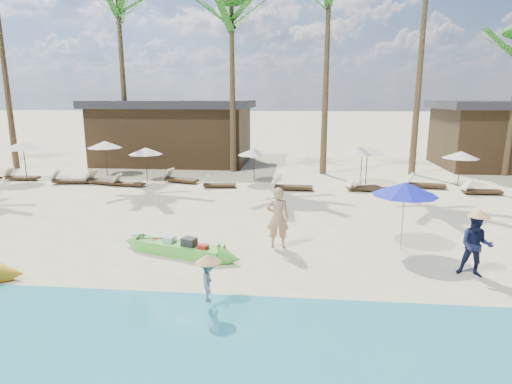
# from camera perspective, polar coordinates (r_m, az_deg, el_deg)

# --- Properties ---
(ground) EXTENTS (240.00, 240.00, 0.00)m
(ground) POSITION_cam_1_polar(r_m,az_deg,el_deg) (12.62, 2.34, -8.76)
(ground) COLOR beige
(ground) RESTS_ON ground
(wet_sand_strip) EXTENTS (240.00, 4.50, 0.01)m
(wet_sand_strip) POSITION_cam_1_polar(r_m,az_deg,el_deg) (8.19, 0.09, -21.62)
(wet_sand_strip) COLOR tan
(wet_sand_strip) RESTS_ON ground
(green_canoe) EXTENTS (4.41, 1.69, 0.58)m
(green_canoe) POSITION_cam_1_polar(r_m,az_deg,el_deg) (12.96, -10.21, -7.45)
(green_canoe) COLOR #56CD3E
(green_canoe) RESTS_ON ground
(tourist) EXTENTS (0.71, 0.48, 1.91)m
(tourist) POSITION_cam_1_polar(r_m,az_deg,el_deg) (13.17, 2.92, -3.45)
(tourist) COLOR tan
(tourist) RESTS_ON ground
(vendor_green) EXTENTS (0.98, 0.87, 1.68)m
(vendor_green) POSITION_cam_1_polar(r_m,az_deg,el_deg) (12.50, 27.25, -6.36)
(vendor_green) COLOR #141837
(vendor_green) RESTS_ON ground
(vendor_yellow) EXTENTS (0.47, 0.69, 0.98)m
(vendor_yellow) POSITION_cam_1_polar(r_m,az_deg,el_deg) (9.62, -6.33, -11.64)
(vendor_yellow) COLOR gray
(vendor_yellow) RESTS_ON ground
(blue_umbrella) EXTENTS (1.96, 1.96, 2.11)m
(blue_umbrella) POSITION_cam_1_polar(r_m,az_deg,el_deg) (13.52, 19.25, 0.41)
(blue_umbrella) COLOR #99999E
(blue_umbrella) RESTS_ON ground
(resort_parasol_2) EXTENTS (2.12, 2.12, 2.18)m
(resort_parasol_2) POSITION_cam_1_polar(r_m,az_deg,el_deg) (26.67, -28.65, 5.49)
(resort_parasol_2) COLOR #372716
(resort_parasol_2) RESTS_ON ground
(lounger_2_left) EXTENTS (1.88, 0.66, 0.63)m
(lounger_2_left) POSITION_cam_1_polar(r_m,az_deg,el_deg) (27.22, -28.90, 1.82)
(lounger_2_left) COLOR #372716
(lounger_2_left) RESTS_ON ground
(resort_parasol_3) EXTENTS (1.99, 1.99, 2.05)m
(resort_parasol_3) POSITION_cam_1_polar(r_m,az_deg,el_deg) (26.42, -19.50, 5.99)
(resort_parasol_3) COLOR #372716
(resort_parasol_3) RESTS_ON ground
(lounger_3_left) EXTENTS (2.01, 0.83, 0.66)m
(lounger_3_left) POSITION_cam_1_polar(r_m,az_deg,el_deg) (24.98, -23.72, 1.51)
(lounger_3_left) COLOR #372716
(lounger_3_left) RESTS_ON ground
(lounger_3_right) EXTENTS (2.03, 1.13, 0.66)m
(lounger_3_right) POSITION_cam_1_polar(r_m,az_deg,el_deg) (24.20, -19.92, 1.50)
(lounger_3_right) COLOR #372716
(lounger_3_right) RESTS_ON ground
(resort_parasol_4) EXTENTS (1.82, 1.82, 1.88)m
(resort_parasol_4) POSITION_cam_1_polar(r_m,az_deg,el_deg) (23.96, -14.49, 5.31)
(resort_parasol_4) COLOR #372716
(resort_parasol_4) RESTS_ON ground
(lounger_4_left) EXTENTS (1.71, 0.73, 0.56)m
(lounger_4_left) POSITION_cam_1_polar(r_m,az_deg,el_deg) (23.22, -16.76, 1.19)
(lounger_4_left) COLOR #372716
(lounger_4_left) RESTS_ON ground
(lounger_4_right) EXTENTS (2.02, 1.10, 0.66)m
(lounger_4_right) POSITION_cam_1_polar(r_m,az_deg,el_deg) (23.54, -10.18, 1.76)
(lounger_4_right) COLOR #372716
(lounger_4_right) RESTS_ON ground
(resort_parasol_5) EXTENTS (1.77, 1.77, 1.83)m
(resort_parasol_5) POSITION_cam_1_polar(r_m,az_deg,el_deg) (23.19, -0.26, 5.38)
(resort_parasol_5) COLOR #372716
(resort_parasol_5) RESTS_ON ground
(lounger_5_left) EXTENTS (1.77, 0.69, 0.59)m
(lounger_5_left) POSITION_cam_1_polar(r_m,az_deg,el_deg) (21.99, -5.20, 1.08)
(lounger_5_left) COLOR #372716
(lounger_5_left) RESTS_ON ground
(resort_parasol_6) EXTENTS (1.96, 1.96, 2.02)m
(resort_parasol_6) POSITION_cam_1_polar(r_m,az_deg,el_deg) (23.12, 13.97, 5.42)
(resort_parasol_6) COLOR #372716
(resort_parasol_6) RESTS_ON ground
(lounger_6_left) EXTENTS (2.01, 0.66, 0.68)m
(lounger_6_left) POSITION_cam_1_polar(r_m,az_deg,el_deg) (21.37, 4.64, 0.83)
(lounger_6_left) COLOR #372716
(lounger_6_left) RESTS_ON ground
(lounger_6_right) EXTENTS (1.80, 0.83, 0.59)m
(lounger_6_right) POSITION_cam_1_polar(r_m,az_deg,el_deg) (21.76, 14.98, 0.57)
(lounger_6_right) COLOR #372716
(lounger_6_right) RESTS_ON ground
(resort_parasol_7) EXTENTS (1.96, 1.96, 2.02)m
(resort_parasol_7) POSITION_cam_1_polar(r_m,az_deg,el_deg) (23.22, 14.65, 5.41)
(resort_parasol_7) COLOR #372716
(resort_parasol_7) RESTS_ON ground
(lounger_7_left) EXTENTS (1.80, 1.07, 0.58)m
(lounger_7_left) POSITION_cam_1_polar(r_m,az_deg,el_deg) (21.90, 13.84, 0.71)
(lounger_7_left) COLOR #372716
(lounger_7_left) RESTS_ON ground
(lounger_7_right) EXTENTS (2.02, 0.89, 0.66)m
(lounger_7_right) POSITION_cam_1_polar(r_m,az_deg,el_deg) (23.43, 21.41, 1.03)
(lounger_7_right) COLOR #372716
(lounger_7_right) RESTS_ON ground
(resort_parasol_8) EXTENTS (1.80, 1.80, 1.85)m
(resort_parasol_8) POSITION_cam_1_polar(r_m,az_deg,el_deg) (24.22, 25.65, 4.49)
(resort_parasol_8) COLOR #372716
(resort_parasol_8) RESTS_ON ground
(lounger_8_left) EXTENTS (1.82, 0.57, 0.62)m
(lounger_8_left) POSITION_cam_1_polar(r_m,az_deg,el_deg) (23.05, 27.65, 0.22)
(lounger_8_left) COLOR #372716
(lounger_8_left) RESTS_ON ground
(palm_2) EXTENTS (2.08, 2.08, 11.33)m
(palm_2) POSITION_cam_1_polar(r_m,az_deg,el_deg) (29.37, -17.82, 21.11)
(palm_2) COLOR brown
(palm_2) RESTS_ON ground
(palm_3) EXTENTS (2.08, 2.08, 10.52)m
(palm_3) POSITION_cam_1_polar(r_m,az_deg,el_deg) (26.60, -3.26, 21.28)
(palm_3) COLOR brown
(palm_3) RESTS_ON ground
(palm_4) EXTENTS (2.08, 2.08, 11.70)m
(palm_4) POSITION_cam_1_polar(r_m,az_deg,el_deg) (26.23, 9.65, 23.19)
(palm_4) COLOR brown
(palm_4) RESTS_ON ground
(pavilion_west) EXTENTS (10.80, 6.60, 4.30)m
(pavilion_west) POSITION_cam_1_polar(r_m,az_deg,el_deg) (30.58, -10.87, 7.96)
(pavilion_west) COLOR #372716
(pavilion_west) RESTS_ON ground
(pavilion_east) EXTENTS (8.80, 6.60, 4.30)m
(pavilion_east) POSITION_cam_1_polar(r_m,az_deg,el_deg) (32.22, 30.38, 6.70)
(pavilion_east) COLOR #372716
(pavilion_east) RESTS_ON ground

